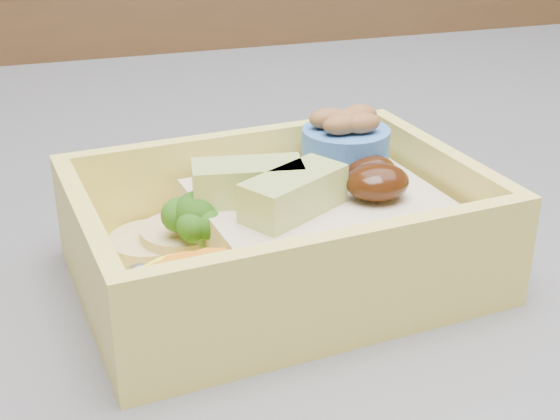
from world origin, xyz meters
name	(u,v)px	position (x,y,z in m)	size (l,w,h in m)	color
bento_box	(289,230)	(0.05, -0.18, 0.95)	(0.22, 0.16, 0.08)	#F2E064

